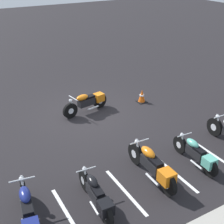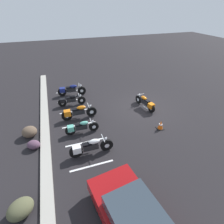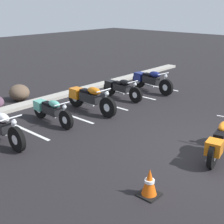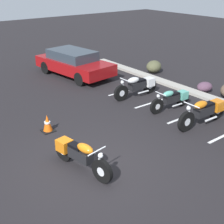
{
  "view_description": "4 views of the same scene",
  "coord_description": "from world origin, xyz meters",
  "px_view_note": "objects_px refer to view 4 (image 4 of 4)",
  "views": [
    {
      "loc": [
        4.71,
        10.32,
        5.87
      ],
      "look_at": [
        -0.0,
        2.05,
        1.02
      ],
      "focal_mm": 50.0,
      "sensor_mm": 36.0,
      "label": 1
    },
    {
      "loc": [
        -9.68,
        5.64,
        6.57
      ],
      "look_at": [
        -0.8,
        2.57,
        0.62
      ],
      "focal_mm": 28.0,
      "sensor_mm": 36.0,
      "label": 2
    },
    {
      "loc": [
        -7.03,
        -2.88,
        3.58
      ],
      "look_at": [
        -0.36,
        3.11,
        0.44
      ],
      "focal_mm": 50.0,
      "sensor_mm": 36.0,
      "label": 3
    },
    {
      "loc": [
        5.94,
        -3.77,
        4.73
      ],
      "look_at": [
        -0.73,
        1.31,
        1.03
      ],
      "focal_mm": 50.0,
      "sensor_mm": 36.0,
      "label": 4
    }
  ],
  "objects_px": {
    "motorcycle_orange_featured": "(79,154)",
    "car_red": "(74,63)",
    "traffic_cone": "(47,124)",
    "parked_bike_0": "(138,86)",
    "landscape_rock_2": "(154,67)",
    "landscape_rock_1": "(205,87)",
    "parked_bike_2": "(205,111)",
    "parked_bike_1": "(172,99)"
  },
  "relations": [
    {
      "from": "parked_bike_1",
      "to": "landscape_rock_1",
      "type": "bearing_deg",
      "value": -167.88
    },
    {
      "from": "parked_bike_2",
      "to": "car_red",
      "type": "xyz_separation_m",
      "value": [
        -7.56,
        -0.65,
        0.2
      ]
    },
    {
      "from": "landscape_rock_2",
      "to": "landscape_rock_1",
      "type": "bearing_deg",
      "value": -5.06
    },
    {
      "from": "car_red",
      "to": "landscape_rock_1",
      "type": "xyz_separation_m",
      "value": [
        5.54,
        3.32,
        -0.46
      ]
    },
    {
      "from": "motorcycle_orange_featured",
      "to": "car_red",
      "type": "bearing_deg",
      "value": 139.94
    },
    {
      "from": "parked_bike_2",
      "to": "car_red",
      "type": "relative_size",
      "value": 0.51
    },
    {
      "from": "parked_bike_0",
      "to": "car_red",
      "type": "relative_size",
      "value": 0.5
    },
    {
      "from": "parked_bike_1",
      "to": "traffic_cone",
      "type": "relative_size",
      "value": 3.38
    },
    {
      "from": "landscape_rock_1",
      "to": "landscape_rock_2",
      "type": "height_order",
      "value": "landscape_rock_2"
    },
    {
      "from": "parked_bike_0",
      "to": "parked_bike_2",
      "type": "distance_m",
      "value": 3.4
    },
    {
      "from": "car_red",
      "to": "motorcycle_orange_featured",
      "type": "bearing_deg",
      "value": -37.9
    },
    {
      "from": "parked_bike_1",
      "to": "parked_bike_2",
      "type": "xyz_separation_m",
      "value": [
        1.58,
        -0.1,
        0.07
      ]
    },
    {
      "from": "parked_bike_0",
      "to": "landscape_rock_2",
      "type": "distance_m",
      "value": 3.68
    },
    {
      "from": "parked_bike_0",
      "to": "landscape_rock_2",
      "type": "xyz_separation_m",
      "value": [
        -2.12,
        3.0,
        -0.15
      ]
    },
    {
      "from": "motorcycle_orange_featured",
      "to": "car_red",
      "type": "distance_m",
      "value": 8.42
    },
    {
      "from": "traffic_cone",
      "to": "car_red",
      "type": "bearing_deg",
      "value": 140.98
    },
    {
      "from": "car_red",
      "to": "traffic_cone",
      "type": "relative_size",
      "value": 7.74
    },
    {
      "from": "car_red",
      "to": "landscape_rock_1",
      "type": "distance_m",
      "value": 6.47
    },
    {
      "from": "parked_bike_2",
      "to": "traffic_cone",
      "type": "distance_m",
      "value": 5.32
    },
    {
      "from": "parked_bike_2",
      "to": "landscape_rock_1",
      "type": "height_order",
      "value": "parked_bike_2"
    },
    {
      "from": "car_red",
      "to": "traffic_cone",
      "type": "distance_m",
      "value": 6.2
    },
    {
      "from": "parked_bike_0",
      "to": "car_red",
      "type": "distance_m",
      "value": 4.22
    },
    {
      "from": "motorcycle_orange_featured",
      "to": "landscape_rock_2",
      "type": "xyz_separation_m",
      "value": [
        -5.24,
        7.84,
        -0.13
      ]
    },
    {
      "from": "motorcycle_orange_featured",
      "to": "parked_bike_0",
      "type": "distance_m",
      "value": 5.76
    },
    {
      "from": "motorcycle_orange_featured",
      "to": "parked_bike_2",
      "type": "bearing_deg",
      "value": 76.72
    },
    {
      "from": "motorcycle_orange_featured",
      "to": "landscape_rock_1",
      "type": "xyz_separation_m",
      "value": [
        -1.75,
        7.53,
        -0.22
      ]
    },
    {
      "from": "motorcycle_orange_featured",
      "to": "car_red",
      "type": "height_order",
      "value": "car_red"
    },
    {
      "from": "traffic_cone",
      "to": "landscape_rock_2",
      "type": "bearing_deg",
      "value": 110.16
    },
    {
      "from": "parked_bike_0",
      "to": "traffic_cone",
      "type": "distance_m",
      "value": 4.57
    },
    {
      "from": "motorcycle_orange_featured",
      "to": "parked_bike_2",
      "type": "relative_size",
      "value": 0.91
    },
    {
      "from": "landscape_rock_1",
      "to": "landscape_rock_2",
      "type": "distance_m",
      "value": 3.51
    },
    {
      "from": "traffic_cone",
      "to": "landscape_rock_1",
      "type": "bearing_deg",
      "value": 84.18
    },
    {
      "from": "parked_bike_0",
      "to": "parked_bike_1",
      "type": "xyz_separation_m",
      "value": [
        1.82,
        0.12,
        -0.06
      ]
    },
    {
      "from": "parked_bike_1",
      "to": "parked_bike_2",
      "type": "relative_size",
      "value": 0.85
    },
    {
      "from": "car_red",
      "to": "landscape_rock_2",
      "type": "xyz_separation_m",
      "value": [
        2.05,
        3.62,
        -0.36
      ]
    },
    {
      "from": "car_red",
      "to": "landscape_rock_2",
      "type": "height_order",
      "value": "car_red"
    },
    {
      "from": "landscape_rock_1",
      "to": "traffic_cone",
      "type": "xyz_separation_m",
      "value": [
        -0.73,
        -7.21,
        0.05
      ]
    },
    {
      "from": "parked_bike_2",
      "to": "traffic_cone",
      "type": "height_order",
      "value": "parked_bike_2"
    },
    {
      "from": "motorcycle_orange_featured",
      "to": "parked_bike_0",
      "type": "height_order",
      "value": "parked_bike_0"
    },
    {
      "from": "motorcycle_orange_featured",
      "to": "landscape_rock_1",
      "type": "distance_m",
      "value": 7.73
    },
    {
      "from": "parked_bike_0",
      "to": "landscape_rock_1",
      "type": "relative_size",
      "value": 3.29
    },
    {
      "from": "motorcycle_orange_featured",
      "to": "landscape_rock_2",
      "type": "bearing_deg",
      "value": 113.75
    }
  ]
}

